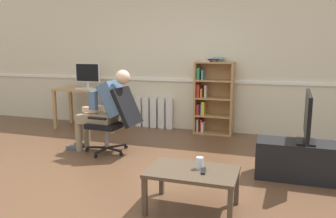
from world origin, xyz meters
The scene contains 15 objects.
ground_plane centered at (0.00, 0.00, 0.00)m, with size 18.00×18.00×0.00m, color brown.
back_wall centered at (0.00, 2.65, 1.35)m, with size 12.00×0.13×2.70m.
computer_desk centered at (-1.83, 2.15, 0.65)m, with size 1.28×0.60×0.76m.
imac_monitor centered at (-1.90, 2.23, 1.03)m, with size 0.51×0.14×0.47m.
keyboard centered at (-1.79, 2.01, 0.77)m, with size 0.44×0.12×0.02m, color silver.
computer_mouse centered at (-1.57, 2.03, 0.77)m, with size 0.06×0.10×0.03m, color white.
bookshelf centered at (0.44, 2.44, 0.64)m, with size 0.67×0.29×1.35m.
radiator centered at (-0.76, 2.54, 0.29)m, with size 0.91×0.08×0.58m.
office_chair centered at (-0.64, 0.87, 0.52)m, with size 0.83×0.62×0.97m.
person_seated centered at (-0.82, 0.88, 0.65)m, with size 1.02×0.41×1.21m.
tv_stand centered at (1.87, 0.66, 0.22)m, with size 1.08×0.42×0.44m.
tv_screen centered at (1.87, 0.66, 0.74)m, with size 0.21×0.86×0.57m.
coffee_table centered at (0.82, -0.47, 0.34)m, with size 0.83×0.53×0.39m.
drinking_glass centered at (0.87, -0.41, 0.44)m, with size 0.07×0.07×0.11m, color silver.
spare_remote centered at (0.92, -0.48, 0.40)m, with size 0.04×0.15×0.02m, color black.
Camera 1 is at (1.51, -3.36, 1.50)m, focal length 35.91 mm.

